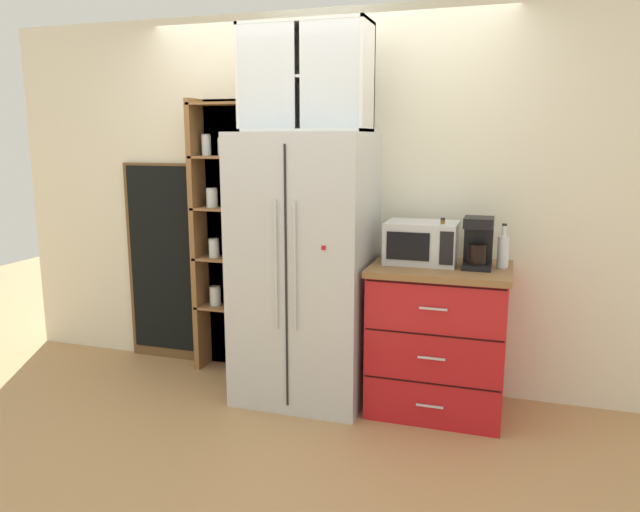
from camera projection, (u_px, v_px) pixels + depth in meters
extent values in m
plane|color=tan|center=(306.00, 393.00, 4.11)|extent=(10.65, 10.65, 0.00)
cube|color=silver|center=(324.00, 201.00, 4.24)|extent=(4.96, 0.10, 2.55)
cube|color=silver|center=(305.00, 268.00, 3.94)|extent=(0.84, 0.70, 1.75)
cube|color=black|center=(286.00, 280.00, 3.61)|extent=(0.01, 0.01, 1.61)
cylinder|color=silver|center=(276.00, 266.00, 3.60)|extent=(0.02, 0.02, 0.79)
cylinder|color=silver|center=(295.00, 267.00, 3.57)|extent=(0.02, 0.02, 0.79)
cube|color=red|center=(324.00, 248.00, 3.50)|extent=(0.02, 0.01, 0.02)
cube|color=brown|center=(233.00, 237.00, 4.48)|extent=(0.52, 0.04, 1.98)
cube|color=olive|center=(198.00, 238.00, 4.43)|extent=(0.04, 0.20, 1.98)
cube|color=olive|center=(253.00, 241.00, 4.30)|extent=(0.04, 0.20, 1.98)
cube|color=olive|center=(228.00, 308.00, 4.46)|extent=(0.46, 0.20, 0.02)
cylinder|color=silver|center=(215.00, 297.00, 4.48)|extent=(0.08, 0.08, 0.13)
cylinder|color=#2D2D2D|center=(215.00, 299.00, 4.48)|extent=(0.07, 0.07, 0.09)
cylinder|color=#B2B2B7|center=(215.00, 287.00, 4.47)|extent=(0.08, 0.08, 0.01)
cylinder|color=silver|center=(240.00, 300.00, 4.42)|extent=(0.06, 0.06, 0.11)
cylinder|color=white|center=(240.00, 302.00, 4.42)|extent=(0.05, 0.05, 0.08)
cylinder|color=#B2B2B7|center=(240.00, 292.00, 4.41)|extent=(0.06, 0.06, 0.01)
cube|color=olive|center=(226.00, 259.00, 4.39)|extent=(0.46, 0.20, 0.02)
cylinder|color=silver|center=(214.00, 249.00, 4.39)|extent=(0.08, 0.08, 0.13)
cylinder|color=beige|center=(214.00, 251.00, 4.39)|extent=(0.06, 0.06, 0.09)
cylinder|color=#B2B2B7|center=(214.00, 239.00, 4.38)|extent=(0.07, 0.07, 0.01)
cylinder|color=silver|center=(236.00, 251.00, 4.34)|extent=(0.08, 0.08, 0.11)
cylinder|color=#382316|center=(236.00, 253.00, 4.35)|extent=(0.07, 0.07, 0.08)
cylinder|color=#B2B2B7|center=(236.00, 242.00, 4.33)|extent=(0.08, 0.08, 0.01)
cube|color=olive|center=(225.00, 209.00, 4.32)|extent=(0.46, 0.20, 0.02)
cylinder|color=silver|center=(212.00, 198.00, 4.32)|extent=(0.08, 0.08, 0.13)
cylinder|color=#E0C67F|center=(212.00, 201.00, 4.33)|extent=(0.07, 0.07, 0.09)
cylinder|color=#B2B2B7|center=(212.00, 189.00, 4.31)|extent=(0.08, 0.08, 0.01)
cylinder|color=silver|center=(236.00, 201.00, 4.27)|extent=(0.07, 0.07, 0.11)
cylinder|color=brown|center=(236.00, 203.00, 4.27)|extent=(0.06, 0.06, 0.07)
cylinder|color=#B2B2B7|center=(236.00, 192.00, 4.25)|extent=(0.07, 0.07, 0.01)
cube|color=olive|center=(223.00, 157.00, 4.25)|extent=(0.46, 0.20, 0.02)
cylinder|color=silver|center=(206.00, 146.00, 4.28)|extent=(0.07, 0.07, 0.14)
cylinder|color=#B77A38|center=(206.00, 149.00, 4.29)|extent=(0.06, 0.06, 0.09)
cylinder|color=#B2B2B7|center=(206.00, 135.00, 4.27)|extent=(0.06, 0.06, 0.01)
cylinder|color=silver|center=(223.00, 148.00, 4.25)|extent=(0.07, 0.07, 0.12)
cylinder|color=#CCB78C|center=(223.00, 150.00, 4.25)|extent=(0.06, 0.06, 0.08)
cylinder|color=#B2B2B7|center=(223.00, 138.00, 4.24)|extent=(0.07, 0.07, 0.01)
cylinder|color=silver|center=(238.00, 149.00, 4.21)|extent=(0.08, 0.08, 0.10)
cylinder|color=white|center=(239.00, 151.00, 4.22)|extent=(0.07, 0.07, 0.06)
cylinder|color=#B2B2B7|center=(238.00, 141.00, 4.20)|extent=(0.08, 0.08, 0.01)
cube|color=olive|center=(221.00, 104.00, 4.18)|extent=(0.46, 0.20, 0.02)
cube|color=red|center=(438.00, 341.00, 3.81)|extent=(0.82, 0.61, 0.90)
cube|color=olive|center=(441.00, 269.00, 3.72)|extent=(0.85, 0.64, 0.04)
cube|color=black|center=(431.00, 384.00, 3.55)|extent=(0.80, 0.00, 0.01)
cube|color=silver|center=(430.00, 406.00, 3.57)|extent=(0.16, 0.01, 0.01)
cube|color=black|center=(432.00, 335.00, 3.49)|extent=(0.80, 0.00, 0.01)
cube|color=silver|center=(431.00, 358.00, 3.51)|extent=(0.16, 0.01, 0.01)
cube|color=black|center=(434.00, 285.00, 3.44)|extent=(0.80, 0.00, 0.01)
cube|color=silver|center=(433.00, 309.00, 3.45)|extent=(0.16, 0.01, 0.01)
cube|color=silver|center=(422.00, 242.00, 3.77)|extent=(0.44, 0.32, 0.26)
cube|color=black|center=(408.00, 246.00, 3.64)|extent=(0.26, 0.01, 0.17)
cube|color=black|center=(446.00, 248.00, 3.57)|extent=(0.08, 0.01, 0.20)
cube|color=black|center=(477.00, 266.00, 3.63)|extent=(0.17, 0.20, 0.03)
cube|color=black|center=(478.00, 242.00, 3.67)|extent=(0.17, 0.06, 0.30)
cube|color=black|center=(479.00, 222.00, 3.58)|extent=(0.17, 0.20, 0.06)
cylinder|color=black|center=(477.00, 254.00, 3.60)|extent=(0.11, 0.11, 0.12)
cylinder|color=#8CA37F|center=(441.00, 258.00, 3.69)|extent=(0.07, 0.07, 0.10)
torus|color=#8CA37F|center=(449.00, 258.00, 3.67)|extent=(0.05, 0.01, 0.05)
cylinder|color=#2D2D33|center=(441.00, 259.00, 3.71)|extent=(0.09, 0.09, 0.08)
torus|color=#2D2D33|center=(451.00, 258.00, 3.70)|extent=(0.05, 0.01, 0.05)
cylinder|color=brown|center=(442.00, 248.00, 3.69)|extent=(0.07, 0.07, 0.22)
cone|color=brown|center=(442.00, 230.00, 3.67)|extent=(0.07, 0.07, 0.04)
cylinder|color=brown|center=(443.00, 225.00, 3.67)|extent=(0.03, 0.03, 0.07)
cylinder|color=black|center=(443.00, 219.00, 3.66)|extent=(0.03, 0.03, 0.01)
cylinder|color=silver|center=(503.00, 252.00, 3.64)|extent=(0.07, 0.07, 0.19)
cone|color=silver|center=(504.00, 236.00, 3.62)|extent=(0.07, 0.07, 0.04)
cylinder|color=silver|center=(504.00, 231.00, 3.61)|extent=(0.03, 0.03, 0.07)
cylinder|color=black|center=(505.00, 225.00, 3.60)|extent=(0.03, 0.03, 0.01)
cube|color=silver|center=(313.00, 80.00, 3.87)|extent=(0.81, 0.02, 0.66)
cube|color=silver|center=(305.00, 24.00, 3.67)|extent=(0.81, 0.32, 0.02)
cube|color=silver|center=(306.00, 130.00, 3.79)|extent=(0.81, 0.32, 0.02)
cube|color=silver|center=(247.00, 80.00, 3.85)|extent=(0.02, 0.32, 0.66)
cube|color=silver|center=(368.00, 76.00, 3.61)|extent=(0.02, 0.32, 0.66)
cube|color=silver|center=(306.00, 78.00, 3.73)|extent=(0.78, 0.30, 0.02)
cube|color=silver|center=(266.00, 77.00, 3.65)|extent=(0.37, 0.01, 0.62)
cube|color=silver|center=(330.00, 74.00, 3.53)|extent=(0.37, 0.01, 0.62)
cylinder|color=silver|center=(264.00, 129.00, 3.87)|extent=(0.05, 0.05, 0.00)
cylinder|color=silver|center=(264.00, 124.00, 3.87)|extent=(0.01, 0.01, 0.07)
cone|color=silver|center=(264.00, 114.00, 3.86)|extent=(0.06, 0.06, 0.05)
cylinder|color=silver|center=(349.00, 128.00, 3.71)|extent=(0.05, 0.05, 0.00)
cylinder|color=silver|center=(349.00, 123.00, 3.70)|extent=(0.01, 0.01, 0.07)
cone|color=silver|center=(349.00, 113.00, 3.69)|extent=(0.06, 0.06, 0.05)
cylinder|color=white|center=(269.00, 72.00, 3.80)|extent=(0.06, 0.06, 0.07)
cylinder|color=white|center=(306.00, 71.00, 3.72)|extent=(0.06, 0.06, 0.07)
cylinder|color=white|center=(343.00, 70.00, 3.65)|extent=(0.06, 0.06, 0.07)
cube|color=brown|center=(163.00, 263.00, 4.66)|extent=(0.60, 0.04, 1.53)
cube|color=black|center=(162.00, 260.00, 4.63)|extent=(0.54, 0.01, 1.43)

